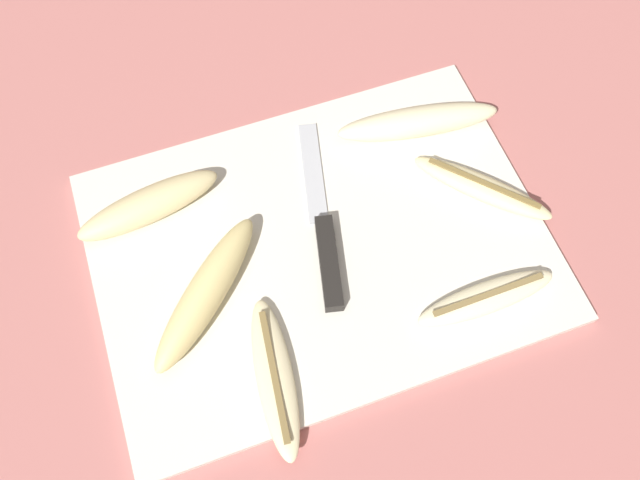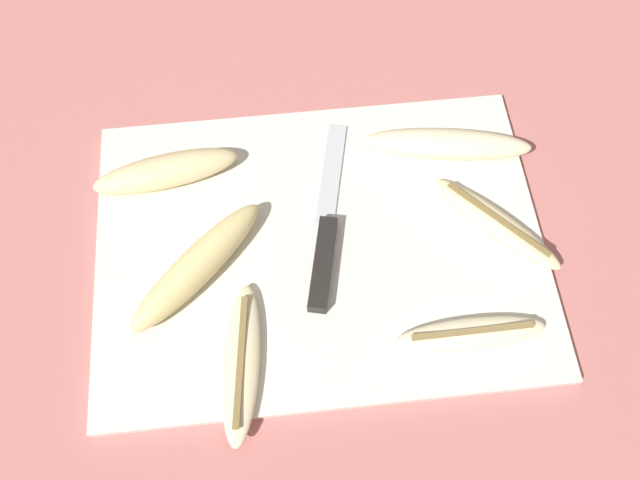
# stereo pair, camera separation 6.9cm
# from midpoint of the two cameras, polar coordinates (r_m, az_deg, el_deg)

# --- Properties ---
(ground_plane) EXTENTS (4.00, 4.00, 0.00)m
(ground_plane) POSITION_cam_midpoint_polar(r_m,az_deg,el_deg) (0.71, -2.77, -1.05)
(ground_plane) COLOR #B76B66
(cutting_board) EXTENTS (0.50, 0.37, 0.01)m
(cutting_board) POSITION_cam_midpoint_polar(r_m,az_deg,el_deg) (0.71, -2.79, -0.85)
(cutting_board) COLOR silver
(cutting_board) RESTS_ON ground_plane
(knife) EXTENTS (0.08, 0.24, 0.02)m
(knife) POSITION_cam_midpoint_polar(r_m,az_deg,el_deg) (0.69, -2.64, -0.82)
(knife) COLOR black
(knife) RESTS_ON cutting_board
(banana_pale_long) EXTENTS (0.20, 0.07, 0.03)m
(banana_pale_long) POSITION_cam_midpoint_polar(r_m,az_deg,el_deg) (0.77, 6.40, 10.44)
(banana_pale_long) COLOR beige
(banana_pale_long) RESTS_ON cutting_board
(banana_soft_right) EXTENTS (0.14, 0.15, 0.02)m
(banana_soft_right) POSITION_cam_midpoint_polar(r_m,az_deg,el_deg) (0.74, 12.05, 4.41)
(banana_soft_right) COLOR beige
(banana_soft_right) RESTS_ON cutting_board
(banana_cream_curved) EXTENTS (0.06, 0.17, 0.02)m
(banana_cream_curved) POSITION_cam_midpoint_polar(r_m,az_deg,el_deg) (0.65, -7.27, -12.69)
(banana_cream_curved) COLOR beige
(banana_cream_curved) RESTS_ON cutting_board
(banana_ripe_center) EXTENTS (0.17, 0.07, 0.04)m
(banana_ripe_center) POSITION_cam_midpoint_polar(r_m,az_deg,el_deg) (0.74, -18.00, 2.78)
(banana_ripe_center) COLOR beige
(banana_ripe_center) RESTS_ON cutting_board
(banana_golden_short) EXTENTS (0.17, 0.16, 0.04)m
(banana_golden_short) POSITION_cam_midpoint_polar(r_m,az_deg,el_deg) (0.68, -13.28, -4.99)
(banana_golden_short) COLOR #EDD689
(banana_golden_short) RESTS_ON cutting_board
(banana_bright_far) EXTENTS (0.16, 0.04, 0.02)m
(banana_bright_far) POSITION_cam_midpoint_polar(r_m,az_deg,el_deg) (0.68, 12.19, -5.51)
(banana_bright_far) COLOR beige
(banana_bright_far) RESTS_ON cutting_board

